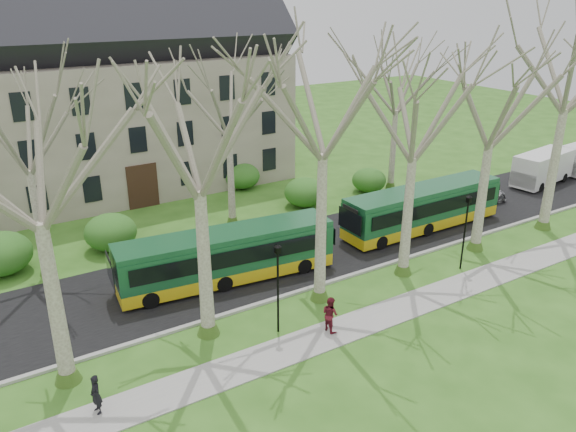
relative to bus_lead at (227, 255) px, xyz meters
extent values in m
plane|color=#2E5D1A|center=(5.80, -4.65, -1.51)|extent=(120.00, 120.00, 0.00)
cube|color=gray|center=(5.80, -7.15, -1.48)|extent=(70.00, 2.00, 0.06)
cube|color=black|center=(5.80, 0.85, -1.48)|extent=(80.00, 8.00, 0.06)
cube|color=#A5A39E|center=(5.80, -3.15, -1.44)|extent=(80.00, 0.25, 0.14)
cube|color=gray|center=(-0.20, 19.35, 3.49)|extent=(26.00, 12.00, 10.00)
cylinder|color=black|center=(-0.20, -5.65, 0.49)|extent=(0.10, 0.10, 4.00)
cube|color=black|center=(-0.20, -5.65, 2.64)|extent=(0.22, 0.22, 0.30)
cylinder|color=black|center=(11.80, -5.65, 0.49)|extent=(0.10, 0.10, 4.00)
cube|color=black|center=(11.80, -5.65, 2.64)|extent=(0.22, 0.22, 0.30)
ellipsoid|color=#195A1E|center=(-10.20, 7.35, -0.51)|extent=(2.60, 2.60, 2.00)
ellipsoid|color=#195A1E|center=(-4.20, 7.35, -0.51)|extent=(2.60, 2.60, 2.00)
ellipsoid|color=#195A1E|center=(9.80, 7.35, -0.51)|extent=(2.60, 2.60, 2.00)
ellipsoid|color=#195A1E|center=(15.80, 7.35, -0.51)|extent=(2.60, 2.60, 2.00)
ellipsoid|color=#195A1E|center=(7.80, 13.35, -0.51)|extent=(2.60, 2.60, 2.00)
imported|color=#B5B5BB|center=(20.82, 1.12, -0.75)|extent=(5.05, 2.52, 1.41)
imported|color=black|center=(-8.65, -6.77, -0.67)|extent=(0.47, 0.63, 1.57)
imported|color=maroon|center=(1.83, -6.89, -0.60)|extent=(0.71, 0.88, 1.71)
camera|label=1|loc=(-11.42, -24.63, 13.03)|focal=35.00mm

